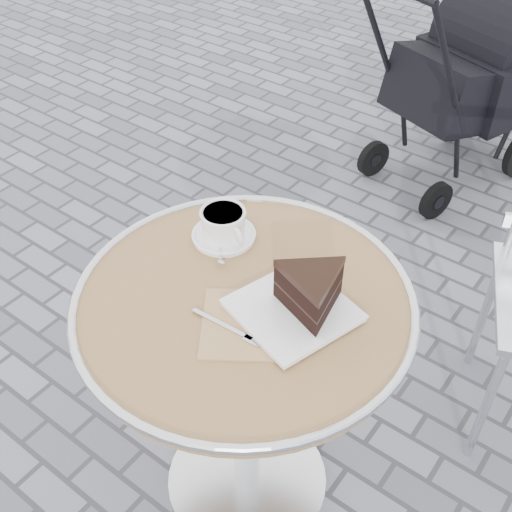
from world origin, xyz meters
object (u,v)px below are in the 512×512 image
Objects in this scene: cappuccino_set at (224,226)px; baby_stroller at (474,85)px; cake_plate_set at (306,295)px; cafe_table at (245,351)px.

baby_stroller is at bearing 110.11° from cappuccino_set.
cappuccino_set is at bearing 179.34° from cake_plate_set.
cappuccino_set is 0.46× the size of cake_plate_set.
baby_stroller reaches higher than cake_plate_set.
baby_stroller reaches higher than cafe_table.
cake_plate_set is (0.12, 0.04, 0.22)m from cafe_table.
cappuccino_set is 1.72m from baby_stroller.
cafe_table is 2.14× the size of cake_plate_set.
cappuccino_set is at bearing 140.68° from cafe_table.
cappuccino_set reaches higher than cafe_table.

